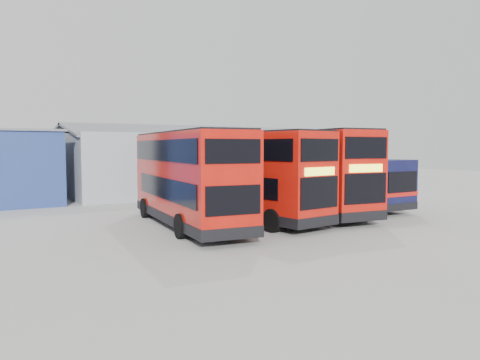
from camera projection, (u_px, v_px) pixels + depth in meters
ground_plane at (294, 226)px, 23.36m from camera, size 120.00×120.00×0.00m
maintenance_shed at (229, 161)px, 44.33m from camera, size 30.50×12.00×5.89m
double_decker_left at (188, 180)px, 23.01m from camera, size 4.04×11.33×4.70m
double_decker_centre at (243, 177)px, 25.27m from camera, size 3.82×11.40×4.73m
double_decker_right at (302, 173)px, 27.60m from camera, size 4.24×11.73×4.86m
single_decker_blue at (330, 182)px, 31.38m from camera, size 2.96×11.90×3.21m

